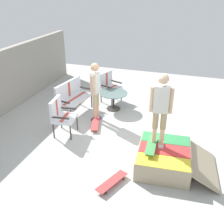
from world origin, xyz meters
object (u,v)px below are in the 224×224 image
at_px(skateboard_spare, 112,182).
at_px(skate_ramp, 165,158).
at_px(patio_chair_near_house, 109,84).
at_px(patio_bench, 72,94).
at_px(skateboard_by_bench, 95,124).
at_px(patio_chair_by_wall, 60,113).
at_px(patio_table, 114,98).
at_px(skateboard_on_ramp, 151,145).
at_px(person_watching, 95,88).
at_px(person_skater, 161,106).

bearing_deg(skateboard_spare, skate_ramp, -44.44).
bearing_deg(patio_chair_near_house, patio_bench, 147.37).
relative_size(skateboard_by_bench, skateboard_spare, 1.01).
distance_m(patio_chair_by_wall, skateboard_spare, 2.51).
distance_m(patio_chair_by_wall, patio_table, 2.09).
bearing_deg(patio_bench, patio_table, -61.15).
height_order(skateboard_by_bench, skateboard_spare, same).
bearing_deg(skateboard_on_ramp, skate_ramp, -80.79).
xyz_separation_m(skateboard_by_bench, skateboard_on_ramp, (-1.25, -1.83, 0.45)).
bearing_deg(patio_bench, skate_ramp, -119.86).
xyz_separation_m(skate_ramp, patio_table, (2.45, 2.00, 0.18)).
bearing_deg(patio_bench, skateboard_on_ramp, -123.24).
bearing_deg(skateboard_on_ramp, patio_table, 33.97).
distance_m(person_watching, skateboard_on_ramp, 2.60).
bearing_deg(patio_chair_by_wall, patio_bench, 12.90).
distance_m(patio_table, person_skater, 3.14).
bearing_deg(skate_ramp, skateboard_on_ramp, 99.21).
height_order(patio_bench, skateboard_spare, patio_bench).
bearing_deg(skate_ramp, skateboard_spare, 135.56).
height_order(patio_chair_near_house, skateboard_on_ramp, patio_chair_near_house).
relative_size(person_watching, skateboard_by_bench, 2.12).
xyz_separation_m(person_skater, skateboard_by_bench, (1.10, 1.94, -1.35)).
relative_size(person_watching, skateboard_on_ramp, 2.16).
bearing_deg(person_watching, patio_bench, 76.35).
relative_size(patio_chair_by_wall, skateboard_spare, 1.25).
bearing_deg(skateboard_spare, person_skater, -34.84).
bearing_deg(skate_ramp, patio_chair_near_house, 37.91).
bearing_deg(skateboard_on_ramp, skateboard_spare, 145.53).
distance_m(patio_bench, patio_table, 1.34).
xyz_separation_m(patio_table, skateboard_by_bench, (-1.25, 0.15, -0.32)).
height_order(patio_chair_near_house, patio_chair_by_wall, same).
height_order(patio_chair_by_wall, skateboard_on_ramp, patio_chair_by_wall).
bearing_deg(skateboard_on_ramp, patio_bench, 56.76).
distance_m(person_skater, skateboard_by_bench, 2.61).
relative_size(patio_table, person_watching, 0.51).
distance_m(skate_ramp, patio_chair_by_wall, 2.95).
xyz_separation_m(skate_ramp, person_watching, (1.60, 2.27, 0.80)).
xyz_separation_m(skate_ramp, person_skater, (0.09, 0.21, 1.21)).
xyz_separation_m(skateboard_spare, skateboard_on_ramp, (0.90, -0.62, 0.45)).
bearing_deg(skateboard_spare, skateboard_on_ramp, -34.47).
relative_size(skate_ramp, patio_chair_by_wall, 1.79).
bearing_deg(patio_table, patio_chair_by_wall, 155.36).
height_order(skate_ramp, person_skater, person_skater).
xyz_separation_m(patio_chair_by_wall, skateboard_by_bench, (0.64, -0.72, -0.53)).
xyz_separation_m(patio_chair_by_wall, person_watching, (1.04, -0.60, 0.42)).
relative_size(person_skater, skateboard_spare, 2.07).
xyz_separation_m(patio_bench, person_skater, (-1.72, -2.95, 0.82)).
relative_size(skate_ramp, person_skater, 1.09).
height_order(patio_chair_by_wall, person_watching, person_watching).
height_order(skate_ramp, skateboard_on_ramp, skateboard_on_ramp).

